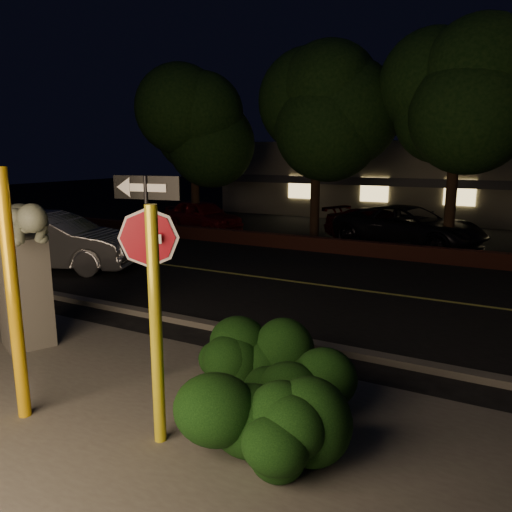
{
  "coord_description": "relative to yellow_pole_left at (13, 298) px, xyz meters",
  "views": [
    {
      "loc": [
        4.65,
        -4.96,
        3.43
      ],
      "look_at": [
        0.5,
        2.78,
        1.6
      ],
      "focal_mm": 35.0,
      "sensor_mm": 36.0,
      "label": 1
    }
  ],
  "objects": [
    {
      "name": "tree_far_c",
      "position": [
        3.4,
        13.89,
        4.03
      ],
      "size": [
        4.8,
        4.8,
        7.84
      ],
      "color": "black",
      "rests_on": "ground"
    },
    {
      "name": "road",
      "position": [
        0.9,
        8.09,
        -1.63
      ],
      "size": [
        80.0,
        8.0,
        0.01
      ],
      "primitive_type": "cube",
      "color": "black",
      "rests_on": "ground"
    },
    {
      "name": "tree_far_a",
      "position": [
        -7.1,
        14.09,
        3.71
      ],
      "size": [
        4.6,
        4.6,
        7.43
      ],
      "color": "black",
      "rests_on": "ground"
    },
    {
      "name": "yellow_pole_right",
      "position": [
        1.95,
        0.39,
        -0.2
      ],
      "size": [
        0.14,
        0.14,
        2.87
      ],
      "primitive_type": "cylinder",
      "color": "yellow",
      "rests_on": "ground"
    },
    {
      "name": "building",
      "position": [
        0.9,
        26.08,
        0.37
      ],
      "size": [
        22.0,
        10.2,
        4.0
      ],
      "color": "#6A6755",
      "rests_on": "ground"
    },
    {
      "name": "curb",
      "position": [
        0.9,
        3.99,
        -1.57
      ],
      "size": [
        80.0,
        0.25,
        0.12
      ],
      "primitive_type": "cube",
      "color": "#4C4944",
      "rests_on": "ground"
    },
    {
      "name": "sculpture",
      "position": [
        -2.07,
        1.68,
        0.01
      ],
      "size": [
        2.41,
        1.57,
        2.66
      ],
      "rotation": [
        0.0,
        0.0,
        -0.43
      ],
      "color": "#4C4944",
      "rests_on": "ground"
    },
    {
      "name": "brick_wall",
      "position": [
        0.9,
        12.39,
        -1.38
      ],
      "size": [
        40.0,
        0.35,
        0.5
      ],
      "primitive_type": "cube",
      "color": "#4F2219",
      "rests_on": "ground"
    },
    {
      "name": "yellow_pole_left",
      "position": [
        0.0,
        0.0,
        0.0
      ],
      "size": [
        0.16,
        0.16,
        3.26
      ],
      "primitive_type": "cylinder",
      "color": "yellow",
      "rests_on": "ground"
    },
    {
      "name": "parked_car_dark",
      "position": [
        1.93,
        14.74,
        -0.87
      ],
      "size": [
        5.91,
        3.79,
        1.52
      ],
      "primitive_type": "imported",
      "rotation": [
        0.0,
        0.0,
        1.32
      ],
      "color": "black",
      "rests_on": "ground"
    },
    {
      "name": "silver_sedan",
      "position": [
        -6.67,
        6.1,
        -0.79
      ],
      "size": [
        5.38,
        3.38,
        1.68
      ],
      "primitive_type": "imported",
      "rotation": [
        0.0,
        0.0,
        1.91
      ],
      "color": "silver",
      "rests_on": "ground"
    },
    {
      "name": "parked_car_red",
      "position": [
        -6.95,
        14.36,
        -0.94
      ],
      "size": [
        4.37,
        2.7,
        1.39
      ],
      "primitive_type": "imported",
      "rotation": [
        0.0,
        0.0,
        1.29
      ],
      "color": "maroon",
      "rests_on": "ground"
    },
    {
      "name": "hedge_right",
      "position": [
        2.99,
        1.8,
        -1.08
      ],
      "size": [
        1.75,
        1.02,
        1.11
      ],
      "primitive_type": "ellipsoid",
      "rotation": [
        0.0,
        0.0,
        -0.07
      ],
      "color": "black",
      "rests_on": "ground"
    },
    {
      "name": "parked_car_darkred",
      "position": [
        0.69,
        15.1,
        -0.99
      ],
      "size": [
        4.8,
        3.24,
        1.29
      ],
      "primitive_type": "imported",
      "rotation": [
        0.0,
        0.0,
        1.22
      ],
      "color": "#380608",
      "rests_on": "ground"
    },
    {
      "name": "lane_marking",
      "position": [
        0.9,
        8.09,
        -1.61
      ],
      "size": [
        80.0,
        0.12,
        0.0
      ],
      "primitive_type": "cube",
      "color": "#BEBD4C",
      "rests_on": "road"
    },
    {
      "name": "hedge_far_right",
      "position": [
        3.18,
        0.64,
        -1.07
      ],
      "size": [
        1.86,
        1.47,
        1.13
      ],
      "primitive_type": "ellipsoid",
      "rotation": [
        0.0,
        0.0,
        -0.31
      ],
      "color": "black",
      "rests_on": "ground"
    },
    {
      "name": "patio",
      "position": [
        0.9,
        0.09,
        -1.62
      ],
      "size": [
        14.0,
        6.0,
        0.02
      ],
      "primitive_type": "cube",
      "color": "#4C4944",
      "rests_on": "ground"
    },
    {
      "name": "hedge_center",
      "position": [
        1.97,
        2.19,
        -1.1
      ],
      "size": [
        2.24,
        1.65,
        1.06
      ],
      "primitive_type": "ellipsoid",
      "rotation": [
        0.0,
        0.0,
        0.39
      ],
      "color": "black",
      "rests_on": "ground"
    },
    {
      "name": "parking_lot",
      "position": [
        0.9,
        18.09,
        -1.63
      ],
      "size": [
        40.0,
        12.0,
        0.01
      ],
      "primitive_type": "cube",
      "color": "black",
      "rests_on": "ground"
    },
    {
      "name": "ground",
      "position": [
        0.9,
        11.09,
        -1.63
      ],
      "size": [
        90.0,
        90.0,
        0.0
      ],
      "primitive_type": "plane",
      "color": "black",
      "rests_on": "ground"
    },
    {
      "name": "signpost",
      "position": [
        0.82,
        1.64,
        0.58
      ],
      "size": [
        1.04,
        0.21,
        3.11
      ],
      "rotation": [
        0.0,
        0.0,
        0.16
      ],
      "color": "black",
      "rests_on": "ground"
    },
    {
      "name": "tree_far_b",
      "position": [
        -1.6,
        14.29,
        4.42
      ],
      "size": [
        5.2,
        5.2,
        8.41
      ],
      "color": "black",
      "rests_on": "ground"
    }
  ]
}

